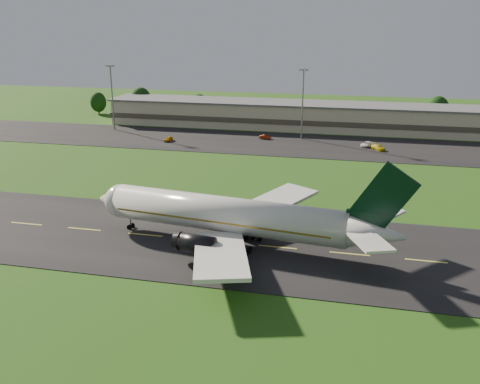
% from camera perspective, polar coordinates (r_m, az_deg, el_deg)
% --- Properties ---
extents(ground, '(360.00, 360.00, 0.00)m').
position_cam_1_polar(ground, '(85.82, -3.26, -5.27)').
color(ground, '#254C13').
rests_on(ground, ground).
extents(taxiway, '(220.00, 30.00, 0.10)m').
position_cam_1_polar(taxiway, '(85.80, -3.26, -5.24)').
color(taxiway, black).
rests_on(taxiway, ground).
extents(apron, '(260.00, 30.00, 0.10)m').
position_cam_1_polar(apron, '(153.07, 4.33, 5.15)').
color(apron, black).
rests_on(apron, ground).
extents(airliner, '(51.17, 41.83, 15.57)m').
position_cam_1_polar(airliner, '(83.09, -0.91, -2.58)').
color(airliner, silver).
rests_on(airliner, ground).
extents(terminal, '(145.00, 16.00, 8.40)m').
position_cam_1_polar(terminal, '(175.08, 7.70, 7.98)').
color(terminal, '#C3B595').
rests_on(terminal, ground).
extents(light_mast_west, '(2.40, 1.20, 20.35)m').
position_cam_1_polar(light_mast_west, '(175.14, -13.52, 10.55)').
color(light_mast_west, gray).
rests_on(light_mast_west, ground).
extents(light_mast_centre, '(2.40, 1.20, 20.35)m').
position_cam_1_polar(light_mast_centre, '(157.99, 6.72, 10.16)').
color(light_mast_centre, gray).
rests_on(light_mast_centre, ground).
extents(tree_line, '(193.70, 10.00, 10.61)m').
position_cam_1_polar(tree_line, '(184.73, 16.24, 8.33)').
color(tree_line, black).
rests_on(tree_line, ground).
extents(service_vehicle_a, '(1.96, 3.92, 1.28)m').
position_cam_1_polar(service_vehicle_a, '(157.01, -7.64, 5.63)').
color(service_vehicle_a, '#D1950C').
rests_on(service_vehicle_a, apron).
extents(service_vehicle_b, '(3.68, 1.74, 1.16)m').
position_cam_1_polar(service_vehicle_b, '(158.72, 2.70, 5.88)').
color(service_vehicle_b, maroon).
rests_on(service_vehicle_b, apron).
extents(service_vehicle_c, '(4.50, 5.26, 1.34)m').
position_cam_1_polar(service_vehicle_c, '(153.10, 13.43, 4.99)').
color(service_vehicle_c, white).
rests_on(service_vehicle_c, apron).
extents(service_vehicle_d, '(4.38, 4.92, 1.37)m').
position_cam_1_polar(service_vehicle_d, '(149.67, 14.53, 4.62)').
color(service_vehicle_d, '#CEBA0C').
rests_on(service_vehicle_d, apron).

